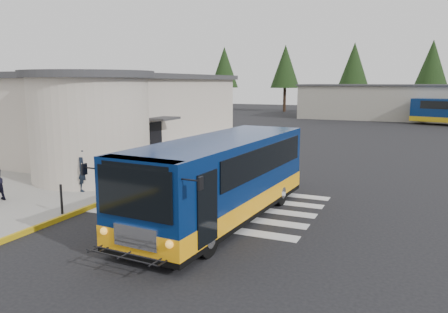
% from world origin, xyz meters
% --- Properties ---
extents(ground, '(140.00, 140.00, 0.00)m').
position_xyz_m(ground, '(0.00, 0.00, 0.00)').
color(ground, black).
rests_on(ground, ground).
extents(sidewalk, '(10.00, 34.00, 0.15)m').
position_xyz_m(sidewalk, '(-9.00, 4.00, 0.07)').
color(sidewalk, gray).
rests_on(sidewalk, ground).
extents(curb_strip, '(0.12, 34.00, 0.16)m').
position_xyz_m(curb_strip, '(-4.05, 4.00, 0.08)').
color(curb_strip, gold).
rests_on(curb_strip, ground).
extents(station_building, '(12.70, 18.70, 4.80)m').
position_xyz_m(station_building, '(-10.84, 6.91, 2.57)').
color(station_building, beige).
rests_on(station_building, ground).
extents(crosswalk, '(8.00, 5.35, 0.01)m').
position_xyz_m(crosswalk, '(-0.50, -0.80, 0.01)').
color(crosswalk, silver).
rests_on(crosswalk, ground).
extents(depot_building, '(26.40, 8.40, 4.20)m').
position_xyz_m(depot_building, '(6.00, 42.00, 2.11)').
color(depot_building, gray).
rests_on(depot_building, ground).
extents(tree_line, '(58.40, 4.40, 10.00)m').
position_xyz_m(tree_line, '(6.29, 50.00, 6.77)').
color(tree_line, black).
rests_on(tree_line, ground).
extents(transit_bus, '(3.53, 9.65, 2.68)m').
position_xyz_m(transit_bus, '(0.70, -2.41, 1.28)').
color(transit_bus, navy).
rests_on(transit_bus, ground).
extents(pedestrian_a, '(0.43, 0.64, 1.75)m').
position_xyz_m(pedestrian_a, '(-5.66, -1.58, 1.03)').
color(pedestrian_a, black).
rests_on(pedestrian_a, sidewalk).
extents(bollard, '(0.08, 0.08, 1.01)m').
position_xyz_m(bollard, '(-4.20, -4.36, 0.65)').
color(bollard, black).
rests_on(bollard, sidewalk).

